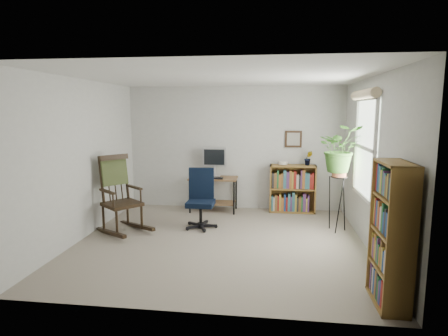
# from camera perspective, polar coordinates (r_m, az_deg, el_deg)

# --- Properties ---
(floor) EXTENTS (4.20, 4.00, 0.00)m
(floor) POSITION_cam_1_polar(r_m,az_deg,el_deg) (5.68, -0.53, -11.15)
(floor) COLOR gray
(floor) RESTS_ON ground
(ceiling) EXTENTS (4.20, 4.00, 0.00)m
(ceiling) POSITION_cam_1_polar(r_m,az_deg,el_deg) (5.36, -0.56, 13.75)
(ceiling) COLOR silver
(ceiling) RESTS_ON ground
(wall_back) EXTENTS (4.20, 0.00, 2.40)m
(wall_back) POSITION_cam_1_polar(r_m,az_deg,el_deg) (7.36, 1.60, 3.04)
(wall_back) COLOR #BABAB6
(wall_back) RESTS_ON ground
(wall_front) EXTENTS (4.20, 0.00, 2.40)m
(wall_front) POSITION_cam_1_polar(r_m,az_deg,el_deg) (3.45, -5.12, -3.56)
(wall_front) COLOR #BABAB6
(wall_front) RESTS_ON ground
(wall_left) EXTENTS (0.00, 4.00, 2.40)m
(wall_left) POSITION_cam_1_polar(r_m,az_deg,el_deg) (6.05, -20.67, 1.22)
(wall_left) COLOR #BABAB6
(wall_left) RESTS_ON ground
(wall_right) EXTENTS (0.00, 4.00, 2.40)m
(wall_right) POSITION_cam_1_polar(r_m,az_deg,el_deg) (5.51, 21.63, 0.49)
(wall_right) COLOR #BABAB6
(wall_right) RESTS_ON ground
(window) EXTENTS (0.12, 1.20, 1.50)m
(window) POSITION_cam_1_polar(r_m,az_deg,el_deg) (5.77, 20.63, 2.89)
(window) COLOR white
(window) RESTS_ON wall_right
(desk) EXTENTS (0.92, 0.50, 0.66)m
(desk) POSITION_cam_1_polar(r_m,az_deg,el_deg) (7.26, -1.62, -4.02)
(desk) COLOR brown
(desk) RESTS_ON floor
(monitor) EXTENTS (0.46, 0.16, 0.56)m
(monitor) POSITION_cam_1_polar(r_m,az_deg,el_deg) (7.28, -1.47, 0.91)
(monitor) COLOR #B1B0B5
(monitor) RESTS_ON desk
(keyboard) EXTENTS (0.40, 0.15, 0.02)m
(keyboard) POSITION_cam_1_polar(r_m,az_deg,el_deg) (7.07, -1.78, -1.52)
(keyboard) COLOR black
(keyboard) RESTS_ON desk
(office_chair) EXTENTS (0.60, 0.60, 1.00)m
(office_chair) POSITION_cam_1_polar(r_m,az_deg,el_deg) (6.18, -3.59, -4.67)
(office_chair) COLOR black
(office_chair) RESTS_ON floor
(rocking_chair) EXTENTS (1.25, 1.19, 1.25)m
(rocking_chair) POSITION_cam_1_polar(r_m,az_deg,el_deg) (6.18, -15.31, -3.77)
(rocking_chair) COLOR black
(rocking_chair) RESTS_ON floor
(low_bookshelf) EXTENTS (0.86, 0.29, 0.91)m
(low_bookshelf) POSITION_cam_1_polar(r_m,az_deg,el_deg) (7.27, 10.39, -3.11)
(low_bookshelf) COLOR olive
(low_bookshelf) RESTS_ON floor
(tall_bookshelf) EXTENTS (0.27, 0.63, 1.45)m
(tall_bookshelf) POSITION_cam_1_polar(r_m,az_deg,el_deg) (4.09, 24.16, -9.24)
(tall_bookshelf) COLOR olive
(tall_bookshelf) RESTS_ON floor
(plant_stand) EXTENTS (0.30, 0.30, 1.04)m
(plant_stand) POSITION_cam_1_polar(r_m,az_deg,el_deg) (6.29, 16.96, -4.60)
(plant_stand) COLOR black
(plant_stand) RESTS_ON floor
(spider_plant) EXTENTS (1.69, 1.88, 1.46)m
(spider_plant) POSITION_cam_1_polar(r_m,az_deg,el_deg) (6.14, 17.45, 6.16)
(spider_plant) COLOR #376924
(spider_plant) RESTS_ON plant_stand
(potted_plant_small) EXTENTS (0.13, 0.24, 0.11)m
(potted_plant_small) POSITION_cam_1_polar(r_m,az_deg,el_deg) (7.22, 12.71, 0.84)
(potted_plant_small) COLOR #376924
(potted_plant_small) RESTS_ON low_bookshelf
(framed_picture) EXTENTS (0.32, 0.04, 0.32)m
(framed_picture) POSITION_cam_1_polar(r_m,az_deg,el_deg) (7.29, 10.53, 4.35)
(framed_picture) COLOR black
(framed_picture) RESTS_ON wall_back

